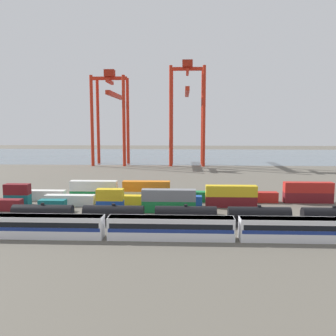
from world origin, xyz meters
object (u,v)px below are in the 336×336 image
(shipping_container_6, at_px, (18,200))
(gantry_crane_west, at_px, (112,107))
(shipping_container_4, at_px, (169,206))
(gantry_crane_central, at_px, (187,102))
(shipping_container_14, at_px, (94,196))
(shipping_container_16, at_px, (146,196))
(freight_tank_row, at_px, (186,216))
(passenger_train, at_px, (171,227))

(shipping_container_6, bearing_deg, gantry_crane_west, 86.66)
(shipping_container_4, xyz_separation_m, gantry_crane_west, (-32.03, 97.78, 26.75))
(shipping_container_4, relative_size, gantry_crane_central, 0.25)
(shipping_container_4, relative_size, shipping_container_14, 1.00)
(shipping_container_4, relative_size, gantry_crane_west, 0.27)
(shipping_container_16, bearing_deg, gantry_crane_west, 106.64)
(shipping_container_14, bearing_deg, gantry_crane_central, 74.00)
(shipping_container_4, distance_m, gantry_crane_central, 102.09)
(shipping_container_16, bearing_deg, freight_tank_row, -65.51)
(shipping_container_6, height_order, shipping_container_16, same)
(gantry_crane_west, height_order, gantry_crane_central, gantry_crane_central)
(gantry_crane_central, bearing_deg, gantry_crane_west, -179.90)
(shipping_container_14, distance_m, shipping_container_16, 13.66)
(passenger_train, relative_size, shipping_container_14, 5.53)
(freight_tank_row, height_order, shipping_container_6, freight_tank_row)
(gantry_crane_west, bearing_deg, shipping_container_16, -73.36)
(passenger_train, xyz_separation_m, gantry_crane_central, (3.69, 117.07, 27.88))
(freight_tank_row, xyz_separation_m, shipping_container_6, (-41.16, 16.21, -0.63))
(passenger_train, xyz_separation_m, shipping_container_14, (-21.06, 30.75, -0.84))
(shipping_container_6, distance_m, gantry_crane_west, 95.98)
(gantry_crane_central, bearing_deg, shipping_container_4, -92.84)
(freight_tank_row, xyz_separation_m, shipping_container_4, (-3.76, 10.45, -0.63))
(passenger_train, bearing_deg, shipping_container_16, 103.53)
(freight_tank_row, height_order, shipping_container_16, freight_tank_row)
(shipping_container_6, height_order, gantry_crane_west, gantry_crane_west)
(shipping_container_4, bearing_deg, shipping_container_16, 118.46)
(freight_tank_row, relative_size, shipping_container_6, 11.42)
(shipping_container_4, bearing_deg, shipping_container_6, 171.24)
(shipping_container_4, distance_m, shipping_container_14, 23.00)
(shipping_container_14, bearing_deg, shipping_container_16, 0.00)
(passenger_train, height_order, shipping_container_16, passenger_train)
(shipping_container_16, relative_size, gantry_crane_west, 0.27)
(shipping_container_14, bearing_deg, passenger_train, -55.59)
(gantry_crane_central, bearing_deg, shipping_container_14, -106.00)
(passenger_train, height_order, shipping_container_4, passenger_train)
(shipping_container_14, bearing_deg, shipping_container_6, -161.76)
(gantry_crane_west, relative_size, gantry_crane_central, 0.92)
(passenger_train, distance_m, gantry_crane_west, 124.35)
(passenger_train, bearing_deg, freight_tank_row, 73.44)
(gantry_crane_central, bearing_deg, freight_tank_row, -90.57)
(passenger_train, height_order, gantry_crane_west, gantry_crane_west)
(freight_tank_row, relative_size, shipping_container_4, 5.70)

